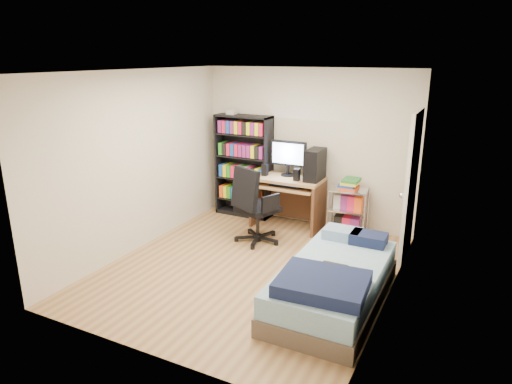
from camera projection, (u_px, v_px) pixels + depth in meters
The scene contains 7 objects.
room at pixel (250, 176), 5.60m from camera, with size 3.58×4.08×2.58m.
media_shelf at pixel (244, 165), 7.74m from camera, with size 0.97×0.32×1.80m.
computer_desk at pixel (296, 182), 7.22m from camera, with size 1.10×0.64×1.38m.
office_chair at pixel (255, 218), 6.72m from camera, with size 0.89×0.89×1.15m.
wire_cart at pixel (348, 198), 6.88m from camera, with size 0.60×0.46×0.92m.
bed at pixel (333, 283), 5.06m from camera, with size 1.02×2.03×0.58m.
door at pixel (411, 186), 6.08m from camera, with size 0.12×0.80×2.00m.
Camera 1 is at (2.51, -4.80, 2.68)m, focal length 32.00 mm.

